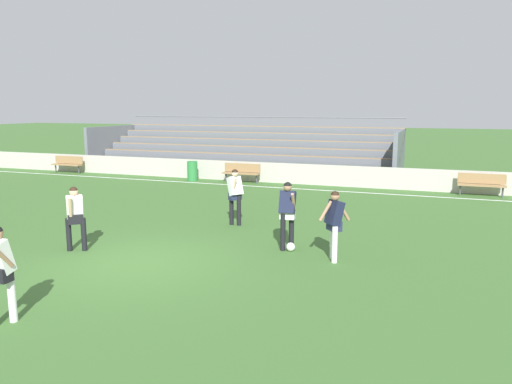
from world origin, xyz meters
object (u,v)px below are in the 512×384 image
at_px(bench_near_wall_gap, 242,171).
at_px(player_white_dropping_back, 75,213).
at_px(player_dark_wide_left, 287,210).
at_px(trash_bin, 192,171).
at_px(soccer_ball, 291,247).
at_px(bench_far_left, 482,183).
at_px(player_white_challenging, 235,192).
at_px(bench_centre_sideline, 68,163).
at_px(player_dark_on_ball, 334,220).
at_px(bleacher_stand, 241,148).

xyz_separation_m(bench_near_wall_gap, player_white_dropping_back, (0.38, -11.87, 0.41)).
bearing_deg(bench_near_wall_gap, player_dark_wide_left, -62.16).
xyz_separation_m(trash_bin, player_white_dropping_back, (2.85, -11.62, 0.48)).
distance_m(trash_bin, soccer_ball, 12.58).
bearing_deg(bench_far_left, player_white_challenging, -132.67).
height_order(bench_centre_sideline, player_white_dropping_back, player_white_dropping_back).
xyz_separation_m(bench_centre_sideline, player_dark_on_ball, (16.74, -10.44, 0.43)).
distance_m(bleacher_stand, player_white_dropping_back, 15.91).
distance_m(bench_far_left, soccer_ball, 11.24).
bearing_deg(player_dark_wide_left, player_dark_on_ball, -20.15).
bearing_deg(bench_far_left, bench_near_wall_gap, 180.00).
bearing_deg(trash_bin, bench_far_left, 1.14).
distance_m(player_dark_on_ball, soccer_ball, 1.49).
xyz_separation_m(player_dark_wide_left, soccer_ball, (0.12, -0.09, -0.92)).
height_order(player_dark_on_ball, player_dark_wide_left, player_dark_wide_left).
bearing_deg(player_white_challenging, player_dark_on_ball, -34.95).
relative_size(bench_far_left, player_white_challenging, 1.05).
distance_m(trash_bin, player_white_challenging, 9.50).
relative_size(bleacher_stand, soccer_ball, 77.86).
bearing_deg(bench_centre_sideline, player_white_challenging, -31.11).
distance_m(bleacher_stand, bench_near_wall_gap, 4.29).
relative_size(bleacher_stand, player_dark_on_ball, 10.39).
height_order(bench_far_left, player_white_challenging, player_white_challenging).
bearing_deg(bench_far_left, trash_bin, -178.86).
relative_size(bench_centre_sideline, bench_near_wall_gap, 1.00).
xyz_separation_m(bench_far_left, soccer_ball, (-4.99, -10.07, -0.44)).
relative_size(trash_bin, player_white_challenging, 0.55).
height_order(bench_near_wall_gap, player_dark_on_ball, player_dark_on_ball).
distance_m(player_white_dropping_back, player_white_challenging, 4.70).
distance_m(trash_bin, player_dark_on_ball, 13.60).
xyz_separation_m(bench_near_wall_gap, player_dark_wide_left, (5.27, -9.97, 0.48)).
height_order(bench_near_wall_gap, player_white_challenging, player_white_challenging).
relative_size(bench_centre_sideline, soccer_ball, 8.18).
bearing_deg(bleacher_stand, player_white_challenging, -68.77).
height_order(bench_centre_sideline, bench_far_left, same).
bearing_deg(bench_near_wall_gap, player_white_dropping_back, -88.18).
bearing_deg(bench_far_left, player_dark_wide_left, -117.16).
distance_m(bench_centre_sideline, soccer_ball, 18.56).
distance_m(bench_centre_sideline, bench_near_wall_gap, 10.20).
distance_m(player_dark_on_ball, player_white_challenging, 4.28).
bearing_deg(bench_centre_sideline, bleacher_stand, 24.47).
height_order(trash_bin, player_white_dropping_back, player_white_dropping_back).
height_order(bleacher_stand, bench_near_wall_gap, bleacher_stand).
height_order(bleacher_stand, soccer_ball, bleacher_stand).
bearing_deg(player_dark_wide_left, player_white_dropping_back, -158.74).
xyz_separation_m(bench_centre_sideline, player_white_dropping_back, (10.58, -11.87, 0.41)).
bearing_deg(bench_far_left, soccer_ball, -116.38).
xyz_separation_m(trash_bin, player_dark_wide_left, (7.74, -9.72, 0.56)).
bearing_deg(bleacher_stand, bench_near_wall_gap, -67.78).
height_order(bench_far_left, player_dark_wide_left, player_dark_wide_left).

